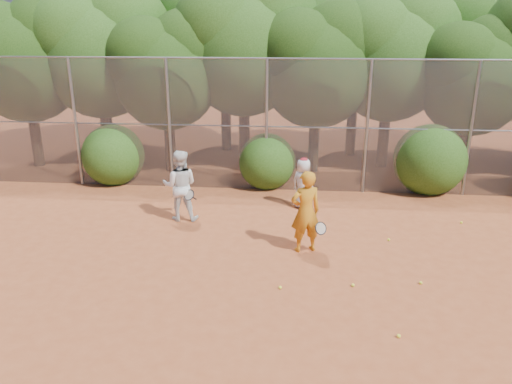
# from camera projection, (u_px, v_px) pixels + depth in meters

# --- Properties ---
(ground) EXTENTS (80.00, 80.00, 0.00)m
(ground) POSITION_uv_depth(u_px,v_px,m) (294.00, 286.00, 10.01)
(ground) COLOR #964421
(ground) RESTS_ON ground
(fence_back) EXTENTS (20.05, 0.09, 4.03)m
(fence_back) POSITION_uv_depth(u_px,v_px,m) (296.00, 125.00, 15.00)
(fence_back) COLOR gray
(fence_back) RESTS_ON ground
(tree_0) EXTENTS (4.38, 3.81, 6.00)m
(tree_0) POSITION_uv_depth(u_px,v_px,m) (26.00, 55.00, 17.11)
(tree_0) COLOR black
(tree_0) RESTS_ON ground
(tree_1) EXTENTS (4.64, 4.03, 6.35)m
(tree_1) POSITION_uv_depth(u_px,v_px,m) (101.00, 47.00, 17.29)
(tree_1) COLOR black
(tree_1) RESTS_ON ground
(tree_2) EXTENTS (3.99, 3.47, 5.47)m
(tree_2) POSITION_uv_depth(u_px,v_px,m) (168.00, 67.00, 16.60)
(tree_2) COLOR black
(tree_2) RESTS_ON ground
(tree_3) EXTENTS (4.89, 4.26, 6.70)m
(tree_3) POSITION_uv_depth(u_px,v_px,m) (246.00, 40.00, 17.07)
(tree_3) COLOR black
(tree_3) RESTS_ON ground
(tree_4) EXTENTS (4.19, 3.64, 5.73)m
(tree_4) POSITION_uv_depth(u_px,v_px,m) (318.00, 61.00, 16.49)
(tree_4) COLOR black
(tree_4) RESTS_ON ground
(tree_5) EXTENTS (4.51, 3.92, 6.17)m
(tree_5) POSITION_uv_depth(u_px,v_px,m) (392.00, 51.00, 16.94)
(tree_5) COLOR black
(tree_5) RESTS_ON ground
(tree_6) EXTENTS (3.86, 3.36, 5.29)m
(tree_6) POSITION_uv_depth(u_px,v_px,m) (475.00, 72.00, 15.97)
(tree_6) COLOR black
(tree_6) RESTS_ON ground
(tree_9) EXTENTS (4.83, 4.20, 6.62)m
(tree_9) POSITION_uv_depth(u_px,v_px,m) (99.00, 39.00, 19.49)
(tree_9) COLOR black
(tree_9) RESTS_ON ground
(tree_10) EXTENTS (5.15, 4.48, 7.06)m
(tree_10) POSITION_uv_depth(u_px,v_px,m) (226.00, 32.00, 19.15)
(tree_10) COLOR black
(tree_10) RESTS_ON ground
(tree_11) EXTENTS (4.64, 4.03, 6.35)m
(tree_11) POSITION_uv_depth(u_px,v_px,m) (358.00, 45.00, 18.49)
(tree_11) COLOR black
(tree_11) RESTS_ON ground
(tree_12) EXTENTS (5.02, 4.37, 6.88)m
(tree_12) POSITION_uv_depth(u_px,v_px,m) (479.00, 35.00, 18.56)
(tree_12) COLOR black
(tree_12) RESTS_ON ground
(bush_0) EXTENTS (2.00, 2.00, 2.00)m
(bush_0) POSITION_uv_depth(u_px,v_px,m) (113.00, 152.00, 16.13)
(bush_0) COLOR #224611
(bush_0) RESTS_ON ground
(bush_1) EXTENTS (1.80, 1.80, 1.80)m
(bush_1) POSITION_uv_depth(u_px,v_px,m) (267.00, 159.00, 15.73)
(bush_1) COLOR #224611
(bush_1) RESTS_ON ground
(bush_2) EXTENTS (2.20, 2.20, 2.20)m
(bush_2) POSITION_uv_depth(u_px,v_px,m) (430.00, 157.00, 15.24)
(bush_2) COLOR #224611
(bush_2) RESTS_ON ground
(player_yellow) EXTENTS (0.92, 0.68, 1.92)m
(player_yellow) POSITION_uv_depth(u_px,v_px,m) (306.00, 212.00, 11.23)
(player_yellow) COLOR #C47917
(player_yellow) RESTS_ON ground
(player_teen) EXTENTS (0.84, 0.76, 1.46)m
(player_teen) POSITION_uv_depth(u_px,v_px,m) (303.00, 183.00, 13.96)
(player_teen) COLOR silver
(player_teen) RESTS_ON ground
(player_white) EXTENTS (0.97, 0.85, 1.89)m
(player_white) POSITION_uv_depth(u_px,v_px,m) (180.00, 186.00, 13.05)
(player_white) COLOR white
(player_white) RESTS_ON ground
(ball_0) EXTENTS (0.07, 0.07, 0.07)m
(ball_0) POSITION_uv_depth(u_px,v_px,m) (353.00, 285.00, 9.95)
(ball_0) COLOR yellow
(ball_0) RESTS_ON ground
(ball_1) EXTENTS (0.07, 0.07, 0.07)m
(ball_1) POSITION_uv_depth(u_px,v_px,m) (389.00, 240.00, 12.02)
(ball_1) COLOR yellow
(ball_1) RESTS_ON ground
(ball_2) EXTENTS (0.07, 0.07, 0.07)m
(ball_2) POSITION_uv_depth(u_px,v_px,m) (399.00, 336.00, 8.35)
(ball_2) COLOR yellow
(ball_2) RESTS_ON ground
(ball_3) EXTENTS (0.07, 0.07, 0.07)m
(ball_3) POSITION_uv_depth(u_px,v_px,m) (421.00, 283.00, 10.04)
(ball_3) COLOR yellow
(ball_3) RESTS_ON ground
(ball_4) EXTENTS (0.07, 0.07, 0.07)m
(ball_4) POSITION_uv_depth(u_px,v_px,m) (280.00, 287.00, 9.87)
(ball_4) COLOR yellow
(ball_4) RESTS_ON ground
(ball_5) EXTENTS (0.07, 0.07, 0.07)m
(ball_5) POSITION_uv_depth(u_px,v_px,m) (461.00, 223.00, 13.04)
(ball_5) COLOR yellow
(ball_5) RESTS_ON ground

